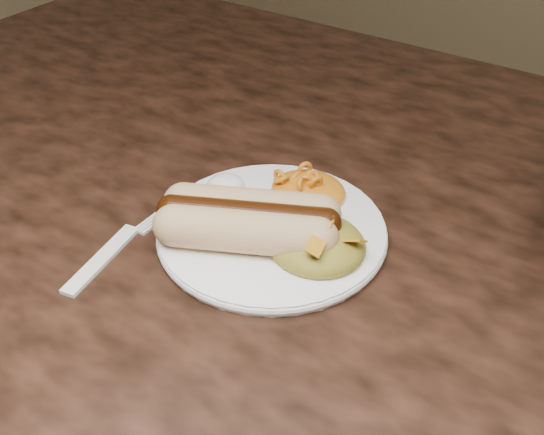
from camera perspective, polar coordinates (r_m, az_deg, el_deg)
The scene contains 7 objects.
table at distance 0.67m, azimuth 10.26°, elevation -8.54°, with size 1.60×0.90×0.75m.
plate at distance 0.60m, azimuth 0.00°, elevation -1.18°, with size 0.21×0.21×0.01m, color white.
hotdog at distance 0.57m, azimuth -2.17°, elevation -0.15°, with size 0.14×0.12×0.04m.
mac_and_cheese at distance 0.63m, azimuth 3.30°, elevation 3.20°, with size 0.08×0.07×0.03m, color orange.
sour_cream at distance 0.64m, azimuth -4.21°, elevation 3.03°, with size 0.04×0.04×0.02m, color white.
taco_salad at distance 0.56m, azimuth 4.08°, elevation -1.72°, with size 0.09×0.08×0.04m.
fork at distance 0.60m, azimuth -15.03°, elevation -3.61°, with size 0.02×0.12×0.00m, color white.
Camera 1 is at (0.16, -0.44, 1.13)m, focal length 42.00 mm.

